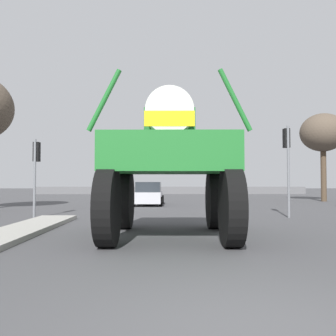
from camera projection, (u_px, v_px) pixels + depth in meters
The scene contains 9 objects.
ground_plane at pixel (178, 208), 21.72m from camera, with size 120.00×120.00×0.00m, color #424244.
median_island at pixel (3, 236), 9.99m from camera, with size 1.43×10.82×0.15m, color #9E9B93.
oversize_sprayer at pixel (170, 163), 10.58m from camera, with size 3.94×5.43×4.25m.
sedan_ahead at pixel (149, 194), 24.41m from camera, with size 1.98×4.15×1.52m.
traffic_signal_near_left at pixel (36, 161), 15.97m from camera, with size 0.24×0.54×3.36m.
traffic_signal_near_right at pixel (287, 151), 16.14m from camera, with size 0.24×0.54×3.97m.
traffic_signal_far_left at pixel (126, 165), 32.57m from camera, with size 0.24×0.55×4.16m.
bare_tree_right at pixel (323, 133), 29.01m from camera, with size 3.50×3.50×6.87m.
roadside_barrier at pixel (170, 190), 44.99m from camera, with size 32.97×0.24×0.90m, color #59595B.
Camera 1 is at (-0.92, -3.78, 1.57)m, focal length 39.66 mm.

